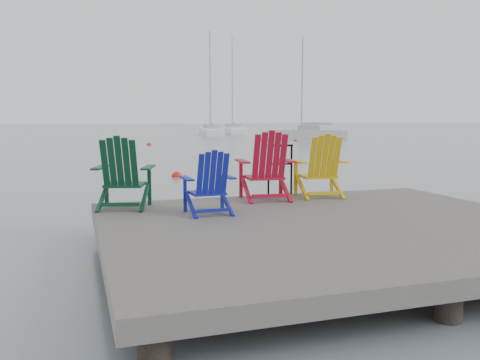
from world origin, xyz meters
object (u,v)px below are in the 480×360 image
object	(u,v)px
chair_red	(266,166)
buoy_b	(149,145)
handrail	(280,165)
buoy_a	(177,177)
sailboat_mid	(233,131)
sailboat_far	(305,134)
buoy_c	(296,141)
buoy_d	(260,140)
chair_blue	(209,183)
chair_green	(123,173)
chair_yellow	(321,166)
sailboat_near	(211,132)

from	to	relation	value
chair_red	buoy_b	distance (m)	28.38
handrail	buoy_b	distance (m)	27.86
buoy_a	sailboat_mid	bearing A→B (deg)	70.61
sailboat_far	sailboat_mid	bearing A→B (deg)	35.30
buoy_c	buoy_d	size ratio (longest dim) A/B	0.84
chair_blue	chair_red	bearing A→B (deg)	35.93
sailboat_mid	sailboat_far	world-z (taller)	sailboat_mid
sailboat_mid	buoy_d	distance (m)	20.23
handrail	chair_green	bearing A→B (deg)	-167.90
chair_blue	chair_yellow	bearing A→B (deg)	21.49
chair_green	chair_blue	bearing A→B (deg)	-19.18
chair_yellow	buoy_c	xyz separation A→B (m)	(13.57, 31.11, -1.04)
handrail	buoy_b	bearing A→B (deg)	86.83
sailboat_far	buoy_d	size ratio (longest dim) A/B	26.18
chair_green	sailboat_far	world-z (taller)	sailboat_far
sailboat_far	buoy_d	xyz separation A→B (m)	(-5.96, -3.47, -0.36)
sailboat_near	chair_green	bearing A→B (deg)	-95.94
handrail	buoy_c	size ratio (longest dim) A/B	2.83
chair_yellow	sailboat_far	world-z (taller)	sailboat_far
handrail	chair_green	size ratio (longest dim) A/B	0.84
buoy_d	sailboat_far	bearing A→B (deg)	30.17
chair_yellow	sailboat_far	size ratio (longest dim) A/B	0.11
sailboat_mid	buoy_c	xyz separation A→B (m)	(-1.49, -22.55, -0.35)
buoy_d	sailboat_mid	bearing A→B (deg)	79.56
chair_blue	buoy_d	distance (m)	37.30
chair_red	sailboat_near	bearing A→B (deg)	83.00
chair_green	sailboat_mid	xyz separation A→B (m)	(18.41, 53.78, -0.69)
buoy_b	sailboat_near	bearing A→B (deg)	63.71
buoy_c	buoy_d	distance (m)	3.43
chair_blue	sailboat_mid	bearing A→B (deg)	71.06
sailboat_mid	buoy_d	xyz separation A→B (m)	(-3.67, -19.90, -0.35)
sailboat_mid	buoy_a	size ratio (longest dim) A/B	36.83
sailboat_near	sailboat_far	world-z (taller)	sailboat_near
chair_blue	chair_red	size ratio (longest dim) A/B	0.80
chair_yellow	sailboat_far	xyz separation A→B (m)	(17.36, 37.24, -0.69)
chair_blue	buoy_c	bearing A→B (deg)	62.40
sailboat_mid	buoy_a	distance (m)	48.17
sailboat_mid	buoy_b	xyz separation A→B (m)	(-14.07, -25.38, -0.35)
chair_green	chair_yellow	size ratio (longest dim) A/B	1.00
buoy_b	buoy_c	xyz separation A→B (m)	(12.58, 2.83, 0.00)
buoy_c	buoy_d	xyz separation A→B (m)	(-2.17, 2.66, 0.00)
chair_yellow	buoy_a	world-z (taller)	chair_yellow
chair_red	buoy_d	distance (m)	36.00
sailboat_mid	sailboat_near	bearing A→B (deg)	-116.57
sailboat_mid	sailboat_far	distance (m)	16.59
handrail	chair_red	size ratio (longest dim) A/B	0.80
chair_green	chair_red	xyz separation A→B (m)	(2.34, 0.10, 0.03)
chair_yellow	chair_blue	bearing A→B (deg)	-148.89
handrail	chair_green	distance (m)	2.86
sailboat_far	buoy_d	distance (m)	6.91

